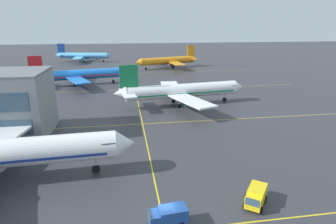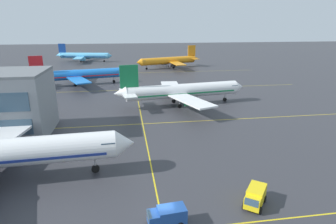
{
  "view_description": "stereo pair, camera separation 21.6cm",
  "coord_description": "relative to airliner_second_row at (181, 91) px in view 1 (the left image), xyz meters",
  "views": [
    {
      "loc": [
        -3.55,
        -26.31,
        20.91
      ],
      "look_at": [
        4.8,
        26.59,
        4.14
      ],
      "focal_mm": 30.17,
      "sensor_mm": 36.0,
      "label": 1
    },
    {
      "loc": [
        -3.34,
        -26.34,
        20.91
      ],
      "look_at": [
        4.8,
        26.59,
        4.14
      ],
      "focal_mm": 30.17,
      "sensor_mm": 36.0,
      "label": 2
    }
  ],
  "objects": [
    {
      "name": "ground_plane",
      "position": [
        -11.36,
        -45.45,
        -3.86
      ],
      "size": [
        600.0,
        600.0,
        0.0
      ],
      "primitive_type": "plane",
      "color": "#333338"
    },
    {
      "name": "airliner_second_row",
      "position": [
        0.0,
        0.0,
        0.0
      ],
      "size": [
        36.37,
        31.08,
        11.31
      ],
      "color": "white",
      "rests_on": "ground"
    },
    {
      "name": "airliner_third_row",
      "position": [
        -31.01,
        31.15,
        -0.19
      ],
      "size": [
        34.49,
        29.33,
        10.77
      ],
      "color": "blue",
      "rests_on": "ground"
    },
    {
      "name": "airliner_far_left_stand",
      "position": [
        7.13,
        66.58,
        -0.26
      ],
      "size": [
        33.09,
        28.29,
        10.55
      ],
      "color": "orange",
      "rests_on": "ground"
    },
    {
      "name": "airliner_far_right_stand",
      "position": [
        -37.52,
        97.84,
        -0.41
      ],
      "size": [
        32.38,
        27.49,
        10.13
      ],
      "color": "#5BB7E5",
      "rests_on": "ground"
    },
    {
      "name": "taxiway_markings",
      "position": [
        -11.36,
        3.42,
        -3.86
      ],
      "size": [
        112.56,
        149.2,
        0.01
      ],
      "color": "yellow",
      "rests_on": "ground"
    },
    {
      "name": "service_truck_red_van",
      "position": [
        0.07,
        -44.51,
        -2.68
      ],
      "size": [
        3.97,
        4.38,
        2.1
      ],
      "color": "yellow",
      "rests_on": "ground"
    },
    {
      "name": "service_truck_catering",
      "position": [
        -10.94,
        -46.48,
        -2.68
      ],
      "size": [
        4.28,
        2.51,
        2.1
      ],
      "color": "#1E4793",
      "rests_on": "ground"
    }
  ]
}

